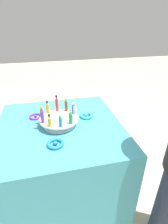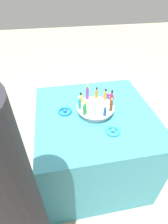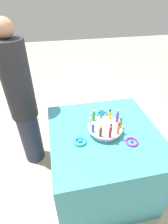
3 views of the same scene
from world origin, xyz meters
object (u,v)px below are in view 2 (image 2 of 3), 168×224
bottle_gold (81,98)px  ribbon_bow_purple (108,97)px  ribbon_bow_teal (113,130)px  bottle_teal (80,103)px  bottle_green (85,109)px  ribbon_bow_blue (65,111)px  bottle_purple (87,93)px  bottle_clear (95,110)px  bottle_blue (105,111)px  display_stand (95,109)px  bottle_brown (111,105)px  bottle_red (111,98)px  person_figure (14,224)px  bottle_amber (96,93)px  bottle_orange (105,95)px

bottle_gold → ribbon_bow_purple: (-0.11, 0.26, -0.09)m
bottle_gold → ribbon_bow_teal: (0.30, 0.17, -0.09)m
bottle_teal → ribbon_bow_teal: bearing=41.1°
bottle_green → ribbon_bow_blue: 0.21m
bottle_green → bottle_purple: bearing=163.2°
bottle_clear → bottle_blue: 0.08m
display_stand → bottle_teal: 0.14m
bottle_teal → ribbon_bow_blue: (-0.05, -0.11, -0.10)m
display_stand → bottle_brown: 0.14m
bottle_brown → ribbon_bow_teal: size_ratio=1.03×
display_stand → ribbon_bow_blue: (-0.05, -0.23, -0.02)m
bottle_teal → ribbon_bow_purple: bottle_teal is taller
bottle_brown → bottle_red: (-0.07, 0.02, 0.01)m
bottle_gold → ribbon_bow_blue: size_ratio=0.84×
bottle_purple → bottle_teal: bearing=-34.8°
bottle_purple → bottle_blue: bearing=19.2°
bottle_gold → bottle_blue: bearing=37.2°
bottle_blue → person_figure: bearing=-43.6°
bottle_gold → bottle_teal: bottle_teal is taller
bottle_teal → ribbon_bow_blue: 0.16m
display_stand → bottle_purple: bottle_purple is taller
bottle_gold → bottle_amber: size_ratio=0.98×
bottle_green → bottle_clear: 0.08m
bottle_brown → bottle_amber: bearing=-160.8°
ribbon_bow_teal → person_figure: person_figure is taller
bottle_purple → bottle_blue: 0.25m
bottle_purple → bottle_gold: 0.08m
bottle_purple → bottle_orange: 0.14m
bottle_blue → bottle_green: bearing=-106.8°
bottle_teal → bottle_gold: bearing=163.2°
display_stand → bottle_teal: bottle_teal is taller
bottle_purple → ribbon_bow_blue: bearing=-71.3°
bottle_teal → bottle_red: bottle_red is taller
bottle_red → bottle_orange: bearing=-160.8°
ribbon_bow_purple → bottle_orange: bearing=-31.2°
bottle_purple → bottle_amber: bottle_purple is taller
ribbon_bow_purple → bottle_brown: bearing=-13.6°
bottle_gold → bottle_orange: bearing=91.2°
bottle_teal → bottle_green: size_ratio=0.96×
display_stand → ribbon_bow_teal: size_ratio=2.71×
bottle_purple → ribbon_bow_teal: bottle_purple is taller
bottle_orange → ribbon_bow_teal: 0.32m
bottle_purple → bottle_brown: bottle_purple is taller
display_stand → bottle_purple: 0.15m
bottle_clear → display_stand: bearing=163.2°
bottle_red → ribbon_bow_teal: bottle_red is taller
bottle_brown → ribbon_bow_blue: 0.37m
bottle_red → ribbon_bow_purple: size_ratio=1.25×
bottle_amber → ribbon_bow_purple: bearing=115.8°
bottle_clear → bottle_red: bottle_red is taller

